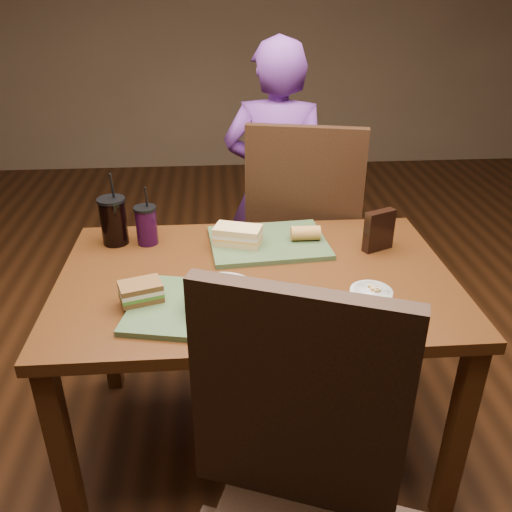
{
  "coord_description": "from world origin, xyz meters",
  "views": [
    {
      "loc": [
        -0.12,
        -1.56,
        1.63
      ],
      "look_at": [
        0.0,
        0.0,
        0.82
      ],
      "focal_mm": 38.0,
      "sensor_mm": 36.0,
      "label": 1
    }
  ],
  "objects_px": {
    "sandwich_far": "(238,235)",
    "cup_cola": "(114,221)",
    "salad_bowl": "(222,297)",
    "chip_bag": "(379,230)",
    "cup_berry": "(146,225)",
    "sandwich_near": "(141,292)",
    "tray_near": "(202,308)",
    "baguette_far": "(305,233)",
    "dining_table": "(256,298)",
    "chair_far": "(298,230)",
    "soup_bowl": "(371,297)",
    "baguette_near": "(257,320)",
    "tray_far": "(268,243)",
    "diner": "(276,187)"
  },
  "relations": [
    {
      "from": "sandwich_near",
      "to": "chair_far",
      "type": "bearing_deg",
      "value": 52.93
    },
    {
      "from": "dining_table",
      "to": "salad_bowl",
      "type": "xyz_separation_m",
      "value": [
        -0.12,
        -0.21,
        0.14
      ]
    },
    {
      "from": "tray_near",
      "to": "chip_bag",
      "type": "distance_m",
      "value": 0.73
    },
    {
      "from": "dining_table",
      "to": "sandwich_far",
      "type": "distance_m",
      "value": 0.25
    },
    {
      "from": "cup_cola",
      "to": "sandwich_far",
      "type": "bearing_deg",
      "value": -9.73
    },
    {
      "from": "salad_bowl",
      "to": "cup_berry",
      "type": "relative_size",
      "value": 0.93
    },
    {
      "from": "tray_far",
      "to": "chip_bag",
      "type": "height_order",
      "value": "chip_bag"
    },
    {
      "from": "diner",
      "to": "sandwich_far",
      "type": "height_order",
      "value": "diner"
    },
    {
      "from": "cup_cola",
      "to": "salad_bowl",
      "type": "bearing_deg",
      "value": -52.31
    },
    {
      "from": "tray_near",
      "to": "sandwich_near",
      "type": "distance_m",
      "value": 0.19
    },
    {
      "from": "baguette_far",
      "to": "cup_berry",
      "type": "xyz_separation_m",
      "value": [
        -0.58,
        0.05,
        0.03
      ]
    },
    {
      "from": "baguette_far",
      "to": "baguette_near",
      "type": "bearing_deg",
      "value": -111.83
    },
    {
      "from": "sandwich_near",
      "to": "baguette_far",
      "type": "bearing_deg",
      "value": 34.09
    },
    {
      "from": "tray_far",
      "to": "cup_berry",
      "type": "height_order",
      "value": "cup_berry"
    },
    {
      "from": "dining_table",
      "to": "tray_near",
      "type": "height_order",
      "value": "tray_near"
    },
    {
      "from": "salad_bowl",
      "to": "chip_bag",
      "type": "relative_size",
      "value": 1.38
    },
    {
      "from": "dining_table",
      "to": "baguette_far",
      "type": "bearing_deg",
      "value": 47.53
    },
    {
      "from": "salad_bowl",
      "to": "cup_cola",
      "type": "height_order",
      "value": "cup_cola"
    },
    {
      "from": "chair_far",
      "to": "baguette_far",
      "type": "bearing_deg",
      "value": -95.32
    },
    {
      "from": "cup_cola",
      "to": "chip_bag",
      "type": "xyz_separation_m",
      "value": [
        0.95,
        -0.13,
        -0.01
      ]
    },
    {
      "from": "tray_near",
      "to": "cup_berry",
      "type": "distance_m",
      "value": 0.52
    },
    {
      "from": "sandwich_near",
      "to": "cup_cola",
      "type": "relative_size",
      "value": 0.52
    },
    {
      "from": "sandwich_near",
      "to": "cup_berry",
      "type": "relative_size",
      "value": 0.64
    },
    {
      "from": "dining_table",
      "to": "sandwich_far",
      "type": "height_order",
      "value": "sandwich_far"
    },
    {
      "from": "dining_table",
      "to": "sandwich_near",
      "type": "bearing_deg",
      "value": -155.99
    },
    {
      "from": "sandwich_far",
      "to": "cup_cola",
      "type": "height_order",
      "value": "cup_cola"
    },
    {
      "from": "sandwich_far",
      "to": "baguette_far",
      "type": "xyz_separation_m",
      "value": [
        0.25,
        0.01,
        -0.01
      ]
    },
    {
      "from": "tray_near",
      "to": "baguette_far",
      "type": "relative_size",
      "value": 3.95
    },
    {
      "from": "dining_table",
      "to": "chair_far",
      "type": "height_order",
      "value": "chair_far"
    },
    {
      "from": "dining_table",
      "to": "chip_bag",
      "type": "xyz_separation_m",
      "value": [
        0.45,
        0.15,
        0.17
      ]
    },
    {
      "from": "tray_far",
      "to": "cup_berry",
      "type": "relative_size",
      "value": 1.89
    },
    {
      "from": "chip_bag",
      "to": "baguette_far",
      "type": "bearing_deg",
      "value": 142.07
    },
    {
      "from": "tray_far",
      "to": "chip_bag",
      "type": "xyz_separation_m",
      "value": [
        0.39,
        -0.07,
        0.07
      ]
    },
    {
      "from": "diner",
      "to": "cup_cola",
      "type": "height_order",
      "value": "diner"
    },
    {
      "from": "soup_bowl",
      "to": "baguette_near",
      "type": "height_order",
      "value": "baguette_near"
    },
    {
      "from": "baguette_far",
      "to": "salad_bowl",
      "type": "bearing_deg",
      "value": -126.1
    },
    {
      "from": "diner",
      "to": "chip_bag",
      "type": "height_order",
      "value": "diner"
    },
    {
      "from": "tray_near",
      "to": "salad_bowl",
      "type": "xyz_separation_m",
      "value": [
        0.06,
        -0.01,
        0.04
      ]
    },
    {
      "from": "soup_bowl",
      "to": "salad_bowl",
      "type": "bearing_deg",
      "value": -179.87
    },
    {
      "from": "tray_near",
      "to": "baguette_near",
      "type": "bearing_deg",
      "value": -41.5
    },
    {
      "from": "baguette_far",
      "to": "cup_berry",
      "type": "distance_m",
      "value": 0.58
    },
    {
      "from": "chair_far",
      "to": "salad_bowl",
      "type": "height_order",
      "value": "chair_far"
    },
    {
      "from": "sandwich_near",
      "to": "cup_cola",
      "type": "xyz_separation_m",
      "value": [
        -0.14,
        0.44,
        0.04
      ]
    },
    {
      "from": "diner",
      "to": "tray_far",
      "type": "height_order",
      "value": "diner"
    },
    {
      "from": "chair_far",
      "to": "tray_near",
      "type": "xyz_separation_m",
      "value": [
        -0.41,
        -0.83,
        0.14
      ]
    },
    {
      "from": "diner",
      "to": "chip_bag",
      "type": "distance_m",
      "value": 0.85
    },
    {
      "from": "sandwich_far",
      "to": "chip_bag",
      "type": "bearing_deg",
      "value": -5.5
    },
    {
      "from": "chip_bag",
      "to": "soup_bowl",
      "type": "bearing_deg",
      "value": -132.86
    },
    {
      "from": "chair_far",
      "to": "diner",
      "type": "bearing_deg",
      "value": 101.19
    },
    {
      "from": "cup_cola",
      "to": "chip_bag",
      "type": "height_order",
      "value": "cup_cola"
    }
  ]
}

